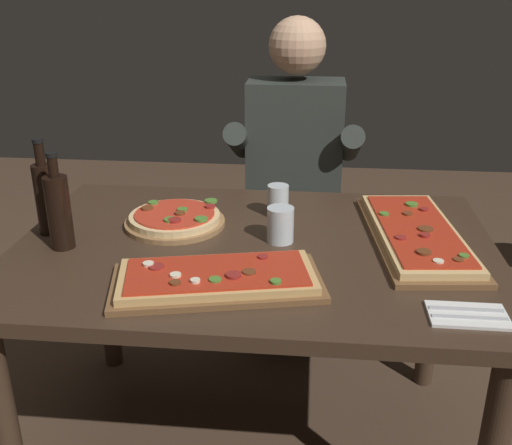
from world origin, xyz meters
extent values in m
plane|color=#4C3828|center=(0.00, 0.00, 0.00)|extent=(6.40, 6.40, 0.00)
cube|color=#3D2B1E|center=(0.00, 0.00, 0.72)|extent=(1.40, 0.96, 0.04)
cylinder|color=#3D2B1E|center=(-0.62, -0.40, 0.35)|extent=(0.07, 0.07, 0.70)
cylinder|color=#3D2B1E|center=(-0.62, 0.40, 0.35)|extent=(0.07, 0.07, 0.70)
cylinder|color=#3D2B1E|center=(0.62, 0.40, 0.35)|extent=(0.07, 0.07, 0.70)
cube|color=brown|center=(-0.07, -0.26, 0.75)|extent=(0.57, 0.36, 0.02)
cube|color=tan|center=(-0.07, -0.26, 0.77)|extent=(0.52, 0.32, 0.02)
cube|color=#B72D19|center=(-0.07, -0.26, 0.78)|extent=(0.48, 0.29, 0.01)
cylinder|color=beige|center=(-0.16, -0.29, 0.78)|extent=(0.03, 0.03, 0.01)
cylinder|color=maroon|center=(-0.02, -0.28, 0.79)|extent=(0.04, 0.04, 0.01)
cylinder|color=#4C7F2D|center=(0.08, -0.30, 0.79)|extent=(0.03, 0.03, 0.01)
cylinder|color=maroon|center=(0.04, -0.17, 0.78)|extent=(0.03, 0.03, 0.01)
cylinder|color=brown|center=(-0.16, -0.33, 0.79)|extent=(0.03, 0.03, 0.01)
cylinder|color=#4C7F2D|center=(-0.06, -0.31, 0.78)|extent=(0.03, 0.03, 0.00)
cylinder|color=maroon|center=(-0.22, -0.25, 0.78)|extent=(0.04, 0.04, 0.00)
cylinder|color=brown|center=(0.01, -0.26, 0.78)|extent=(0.03, 0.03, 0.00)
cylinder|color=beige|center=(-0.25, -0.24, 0.79)|extent=(0.03, 0.03, 0.01)
cylinder|color=beige|center=(-0.11, -0.32, 0.79)|extent=(0.02, 0.02, 0.01)
cube|color=brown|center=(0.47, 0.08, 0.75)|extent=(0.32, 0.64, 0.02)
cube|color=#DBB270|center=(0.47, 0.08, 0.77)|extent=(0.28, 0.60, 0.02)
cube|color=#B72D19|center=(0.47, 0.08, 0.78)|extent=(0.25, 0.55, 0.01)
cylinder|color=#4C7F2D|center=(0.48, 0.26, 0.79)|extent=(0.04, 0.04, 0.01)
cylinder|color=brown|center=(0.46, -0.10, 0.79)|extent=(0.04, 0.04, 0.01)
cylinder|color=maroon|center=(0.48, 0.01, 0.79)|extent=(0.03, 0.03, 0.01)
cylinder|color=brown|center=(0.46, 0.18, 0.79)|extent=(0.03, 0.03, 0.01)
cylinder|color=#4C7F2D|center=(0.39, 0.17, 0.79)|extent=(0.03, 0.03, 0.01)
cylinder|color=beige|center=(0.49, -0.15, 0.78)|extent=(0.03, 0.03, 0.00)
cylinder|color=brown|center=(0.49, 0.06, 0.78)|extent=(0.04, 0.04, 0.01)
cylinder|color=brown|center=(0.55, -0.13, 0.78)|extent=(0.03, 0.03, 0.00)
cylinder|color=maroon|center=(0.52, 0.22, 0.79)|extent=(0.03, 0.03, 0.01)
cylinder|color=#4C7F2D|center=(0.57, -0.11, 0.78)|extent=(0.03, 0.03, 0.01)
cylinder|color=maroon|center=(0.42, -0.01, 0.78)|extent=(0.03, 0.03, 0.01)
cylinder|color=olive|center=(-0.26, 0.12, 0.75)|extent=(0.31, 0.31, 0.02)
cylinder|color=#E5C184|center=(-0.26, 0.12, 0.77)|extent=(0.28, 0.28, 0.02)
cylinder|color=red|center=(-0.26, 0.12, 0.78)|extent=(0.25, 0.25, 0.01)
cylinder|color=#4C7F2D|center=(-0.17, 0.23, 0.79)|extent=(0.04, 0.04, 0.01)
cylinder|color=maroon|center=(-0.16, 0.18, 0.79)|extent=(0.03, 0.03, 0.01)
cylinder|color=#4C7F2D|center=(-0.17, 0.07, 0.79)|extent=(0.04, 0.04, 0.01)
cylinder|color=#4C7F2D|center=(-0.24, 0.15, 0.79)|extent=(0.03, 0.03, 0.01)
cylinder|color=#4C7F2D|center=(-0.26, 0.06, 0.79)|extent=(0.04, 0.04, 0.01)
cylinder|color=brown|center=(-0.24, 0.11, 0.79)|extent=(0.03, 0.03, 0.01)
cylinder|color=brown|center=(-0.36, 0.14, 0.79)|extent=(0.04, 0.04, 0.01)
cylinder|color=maroon|center=(-0.25, 0.05, 0.79)|extent=(0.04, 0.04, 0.01)
cylinder|color=#4C7F2D|center=(-0.35, 0.20, 0.79)|extent=(0.03, 0.03, 0.01)
cylinder|color=black|center=(-0.63, 0.03, 0.85)|extent=(0.06, 0.06, 0.21)
cylinder|color=black|center=(-0.63, 0.03, 0.99)|extent=(0.03, 0.03, 0.07)
cylinder|color=black|center=(-0.63, 0.03, 1.03)|extent=(0.03, 0.03, 0.01)
cylinder|color=black|center=(-0.55, -0.07, 0.85)|extent=(0.07, 0.07, 0.21)
cylinder|color=black|center=(-0.55, -0.07, 0.98)|extent=(0.03, 0.03, 0.06)
cylinder|color=black|center=(-0.55, -0.07, 1.02)|extent=(0.03, 0.03, 0.01)
cylinder|color=silver|center=(0.05, 0.23, 0.79)|extent=(0.07, 0.07, 0.10)
cylinder|color=silver|center=(0.07, 0.03, 0.79)|extent=(0.08, 0.08, 0.11)
cylinder|color=#5B3814|center=(0.07, 0.03, 0.77)|extent=(0.06, 0.06, 0.05)
cube|color=white|center=(0.53, -0.34, 0.74)|extent=(0.18, 0.11, 0.01)
cube|color=silver|center=(0.53, -0.36, 0.75)|extent=(0.17, 0.01, 0.00)
cube|color=silver|center=(0.53, -0.33, 0.75)|extent=(0.17, 0.01, 0.00)
cube|color=#3D2B1E|center=(0.08, 0.78, 0.43)|extent=(0.44, 0.44, 0.04)
cube|color=#3D2B1E|center=(0.08, 0.98, 0.66)|extent=(0.40, 0.04, 0.42)
cylinder|color=#3D2B1E|center=(-0.11, 0.59, 0.21)|extent=(0.04, 0.04, 0.41)
cylinder|color=#3D2B1E|center=(0.27, 0.59, 0.21)|extent=(0.04, 0.04, 0.41)
cylinder|color=#3D2B1E|center=(-0.11, 0.97, 0.21)|extent=(0.04, 0.04, 0.41)
cylinder|color=#3D2B1E|center=(0.27, 0.97, 0.21)|extent=(0.04, 0.04, 0.41)
cylinder|color=#23232D|center=(-0.02, 0.60, 0.23)|extent=(0.11, 0.11, 0.45)
cylinder|color=#23232D|center=(0.18, 0.60, 0.23)|extent=(0.11, 0.11, 0.45)
cube|color=#23232D|center=(0.08, 0.68, 0.51)|extent=(0.34, 0.40, 0.12)
cube|color=#2D332D|center=(0.08, 0.78, 0.83)|extent=(0.38, 0.22, 0.52)
sphere|color=tan|center=(0.08, 0.78, 1.22)|extent=(0.22, 0.22, 0.22)
cylinder|color=#2D332D|center=(-0.14, 0.73, 0.86)|extent=(0.09, 0.31, 0.21)
cylinder|color=#2D332D|center=(0.30, 0.73, 0.86)|extent=(0.09, 0.31, 0.21)
camera|label=1|loc=(0.16, -1.57, 1.46)|focal=41.72mm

